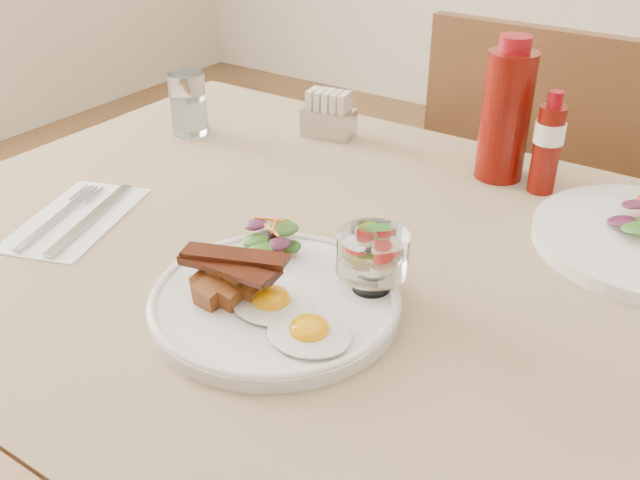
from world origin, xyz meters
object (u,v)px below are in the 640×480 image
Objects in this scene: table at (379,325)px; sugar_caddy at (329,117)px; hot_sauce_bottle at (548,144)px; water_glass at (189,107)px; ketchup_bottle at (506,114)px; main_plate at (275,302)px; fruit_cup at (373,254)px; chair_far at (538,217)px.

table is 0.45m from sugar_caddy.
water_glass is at bearing -168.47° from hot_sauce_bottle.
ketchup_bottle is 0.08m from hot_sauce_bottle.
water_glass reaches higher than main_plate.
water_glass is at bearing 142.62° from main_plate.
ketchup_bottle is 2.01× the size of water_glass.
ketchup_bottle is 2.26× the size of sugar_caddy.
water_glass reaches higher than fruit_cup.
chair_far is 0.52m from sugar_caddy.
fruit_cup is 0.54× the size of hot_sauce_bottle.
chair_far is at bearing 91.93° from fruit_cup.
main_plate is 2.94× the size of sugar_caddy.
hot_sauce_bottle is 1.42× the size of water_glass.
main_plate is 1.84× the size of hot_sauce_bottle.
sugar_caddy is 0.89× the size of water_glass.
ketchup_bottle reaches higher than sugar_caddy.
main_plate is 2.62× the size of water_glass.
table is at bearing -57.72° from sugar_caddy.
water_glass is (-0.51, -0.13, -0.05)m from ketchup_bottle.
table is 16.31× the size of fruit_cup.
ketchup_bottle reaches higher than main_plate.
main_plate is (-0.06, -0.14, 0.10)m from table.
main_plate is 3.43× the size of fruit_cup.
table is 0.38m from ketchup_bottle.
table is 12.43× the size of water_glass.
sugar_caddy is (-0.31, -0.01, -0.07)m from ketchup_bottle.
ketchup_bottle is at bearing -86.94° from chair_far.
sugar_caddy is 0.24m from water_glass.
ketchup_bottle is (0.02, -0.34, 0.33)m from chair_far.
chair_far is 0.74m from water_glass.
chair_far is 4.32× the size of ketchup_bottle.
table is 0.68m from chair_far.
main_plate is 1.30× the size of ketchup_bottle.
fruit_cup is at bearing 43.15° from main_plate.
ketchup_bottle reaches higher than hot_sauce_bottle.
sugar_caddy is (-0.31, 0.39, -0.03)m from fruit_cup.
fruit_cup is at bearing -88.07° from chair_far.
hot_sauce_bottle reaches higher than sugar_caddy.
sugar_caddy is (-0.29, -0.35, 0.26)m from chair_far.
water_glass is at bearing -165.58° from ketchup_bottle.
sugar_caddy is at bearing 129.06° from fruit_cup.
hot_sauce_bottle is 0.38m from sugar_caddy.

